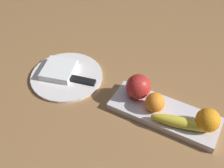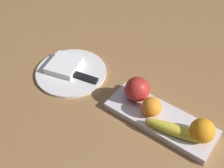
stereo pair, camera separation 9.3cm
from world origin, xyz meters
name	(u,v)px [view 2 (the right image)]	position (x,y,z in m)	size (l,w,h in m)	color
ground_plane	(164,122)	(0.00, 0.00, 0.00)	(2.40, 2.40, 0.00)	#966B40
fruit_tray	(160,119)	(0.01, 0.01, 0.01)	(0.34, 0.12, 0.02)	silver
apple	(137,89)	(0.11, -0.01, 0.06)	(0.08, 0.08, 0.08)	red
banana	(175,130)	(-0.05, 0.04, 0.04)	(0.18, 0.03, 0.03)	yellow
orange_near_apple	(202,131)	(-0.12, 0.01, 0.06)	(0.07, 0.07, 0.07)	orange
orange_near_banana	(152,107)	(0.04, 0.01, 0.05)	(0.06, 0.06, 0.06)	orange
dinner_plate	(71,72)	(0.38, 0.01, 0.01)	(0.26, 0.26, 0.01)	white
folded_napkin	(64,65)	(0.41, 0.01, 0.02)	(0.11, 0.12, 0.02)	white
knife	(82,77)	(0.33, 0.01, 0.02)	(0.18, 0.06, 0.01)	silver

